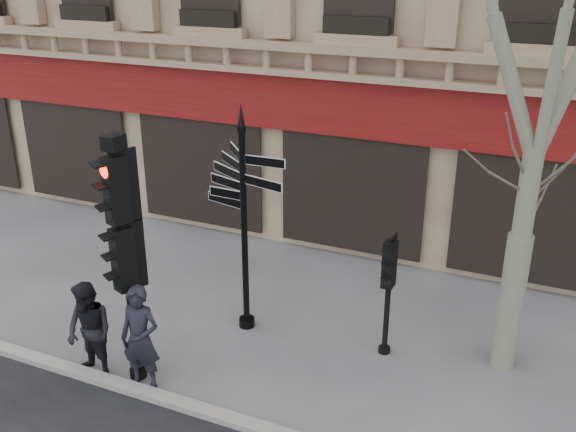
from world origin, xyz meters
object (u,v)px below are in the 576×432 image
at_px(fingerpost, 243,184).
at_px(traffic_signal_secondary, 389,276).
at_px(pedestrian_a, 140,339).
at_px(traffic_signal_main, 123,233).
at_px(pedestrian_b, 90,332).

relative_size(fingerpost, traffic_signal_secondary, 1.96).
height_order(traffic_signal_secondary, pedestrian_a, traffic_signal_secondary).
height_order(traffic_signal_main, pedestrian_b, traffic_signal_main).
bearing_deg(pedestrian_a, traffic_signal_main, 139.10).
xyz_separation_m(traffic_signal_main, pedestrian_b, (-0.68, -0.30, -1.81)).
distance_m(fingerpost, pedestrian_a, 3.17).
xyz_separation_m(traffic_signal_main, pedestrian_a, (0.27, -0.18, -1.76)).
bearing_deg(traffic_signal_main, pedestrian_a, -13.89).
bearing_deg(pedestrian_b, traffic_signal_secondary, 42.30).
distance_m(traffic_signal_secondary, pedestrian_a, 4.31).
distance_m(fingerpost, traffic_signal_main, 2.39).
bearing_deg(fingerpost, traffic_signal_secondary, 27.67).
height_order(fingerpost, pedestrian_a, fingerpost).
bearing_deg(fingerpost, pedestrian_b, -100.67).
height_order(fingerpost, traffic_signal_main, fingerpost).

